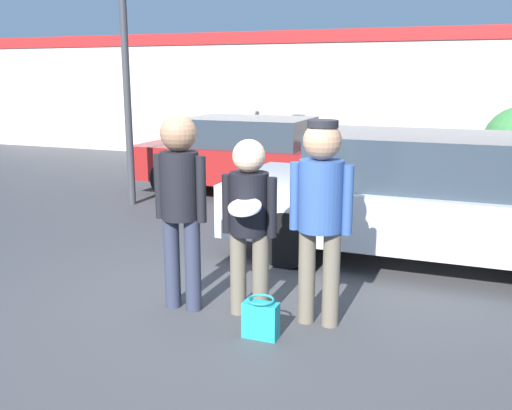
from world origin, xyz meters
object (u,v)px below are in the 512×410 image
(person_left, at_px, (180,194))
(street_lamp, at_px, (137,3))
(person_middle_with_frisbee, at_px, (249,214))
(parked_car_near, at_px, (423,197))
(person_right, at_px, (321,203))
(handbag, at_px, (261,319))
(parked_car_far, at_px, (252,155))

(person_left, height_order, street_lamp, street_lamp)
(person_left, xyz_separation_m, person_middle_with_frisbee, (0.64, 0.08, -0.14))
(parked_car_near, bearing_deg, person_left, -129.42)
(person_right, xyz_separation_m, parked_car_near, (0.66, 2.24, -0.35))
(parked_car_near, xyz_separation_m, street_lamp, (-4.61, 1.25, 2.50))
(parked_car_near, distance_m, handbag, 2.94)
(parked_car_far, bearing_deg, person_middle_with_frisbee, -68.78)
(person_middle_with_frisbee, relative_size, street_lamp, 0.31)
(person_left, bearing_deg, person_right, 5.66)
(street_lamp, bearing_deg, handbag, -47.78)
(street_lamp, bearing_deg, person_right, -41.46)
(person_right, height_order, handbag, person_right)
(person_left, distance_m, person_middle_with_frisbee, 0.66)
(person_right, bearing_deg, parked_car_near, 73.56)
(street_lamp, height_order, handbag, street_lamp)
(parked_car_far, distance_m, handbag, 5.92)
(person_left, xyz_separation_m, handbag, (0.91, -0.32, -0.94))
(parked_car_far, bearing_deg, parked_car_near, -40.35)
(person_left, bearing_deg, parked_car_near, 50.58)
(person_right, height_order, parked_car_near, person_right)
(handbag, bearing_deg, person_left, 160.57)
(person_middle_with_frisbee, bearing_deg, handbag, -56.68)
(handbag, bearing_deg, person_middle_with_frisbee, 123.32)
(parked_car_near, height_order, street_lamp, street_lamp)
(parked_car_far, relative_size, street_lamp, 0.81)
(street_lamp, distance_m, handbag, 6.15)
(person_middle_with_frisbee, distance_m, handbag, 0.93)
(person_right, bearing_deg, person_middle_with_frisbee, -175.96)
(street_lamp, xyz_separation_m, handbag, (3.57, -3.94, -3.09))
(person_right, distance_m, street_lamp, 5.69)
(parked_car_near, distance_m, parked_car_far, 4.29)
(street_lamp, bearing_deg, person_left, -53.62)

